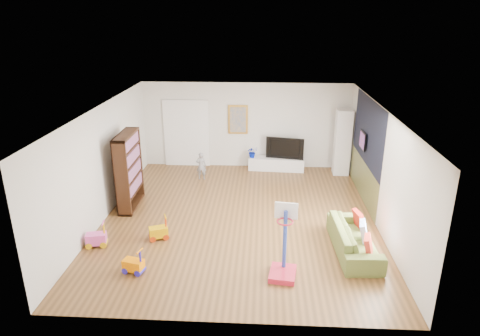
# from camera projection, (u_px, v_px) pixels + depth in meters

# --- Properties ---
(floor) EXTENTS (6.50, 7.50, 0.00)m
(floor) POSITION_uv_depth(u_px,v_px,m) (239.00, 218.00, 10.44)
(floor) COLOR brown
(floor) RESTS_ON ground
(ceiling) EXTENTS (6.50, 7.50, 0.00)m
(ceiling) POSITION_uv_depth(u_px,v_px,m) (239.00, 109.00, 9.51)
(ceiling) COLOR white
(ceiling) RESTS_ON ground
(wall_back) EXTENTS (6.50, 0.00, 2.70)m
(wall_back) POSITION_uv_depth(u_px,v_px,m) (246.00, 126.00, 13.49)
(wall_back) COLOR silver
(wall_back) RESTS_ON ground
(wall_front) EXTENTS (6.50, 0.00, 2.70)m
(wall_front) POSITION_uv_depth(u_px,v_px,m) (224.00, 250.00, 6.46)
(wall_front) COLOR silver
(wall_front) RESTS_ON ground
(wall_left) EXTENTS (0.00, 7.50, 2.70)m
(wall_left) POSITION_uv_depth(u_px,v_px,m) (103.00, 163.00, 10.15)
(wall_left) COLOR silver
(wall_left) RESTS_ON ground
(wall_right) EXTENTS (0.00, 7.50, 2.70)m
(wall_right) POSITION_uv_depth(u_px,v_px,m) (380.00, 169.00, 9.80)
(wall_right) COLOR silver
(wall_right) RESTS_ON ground
(navy_accent) EXTENTS (0.01, 3.20, 1.70)m
(navy_accent) POSITION_uv_depth(u_px,v_px,m) (368.00, 131.00, 10.94)
(navy_accent) COLOR black
(navy_accent) RESTS_ON wall_right
(olive_wainscot) EXTENTS (0.01, 3.20, 1.00)m
(olive_wainscot) POSITION_uv_depth(u_px,v_px,m) (363.00, 180.00, 11.41)
(olive_wainscot) COLOR brown
(olive_wainscot) RESTS_ON wall_right
(doorway) EXTENTS (1.45, 0.06, 2.10)m
(doorway) POSITION_uv_depth(u_px,v_px,m) (187.00, 134.00, 13.66)
(doorway) COLOR white
(doorway) RESTS_ON ground
(painting_back) EXTENTS (0.62, 0.06, 0.92)m
(painting_back) POSITION_uv_depth(u_px,v_px,m) (238.00, 120.00, 13.40)
(painting_back) COLOR gold
(painting_back) RESTS_ON wall_back
(artwork_right) EXTENTS (0.04, 0.56, 0.46)m
(artwork_right) POSITION_uv_depth(u_px,v_px,m) (363.00, 140.00, 11.24)
(artwork_right) COLOR #7F3F8C
(artwork_right) RESTS_ON wall_right
(media_console) EXTENTS (1.76, 0.54, 0.41)m
(media_console) POSITION_uv_depth(u_px,v_px,m) (276.00, 164.00, 13.53)
(media_console) COLOR silver
(media_console) RESTS_ON ground
(tall_cabinet) EXTENTS (0.48, 0.48, 2.01)m
(tall_cabinet) POSITION_uv_depth(u_px,v_px,m) (342.00, 142.00, 12.95)
(tall_cabinet) COLOR silver
(tall_cabinet) RESTS_ON ground
(bookshelf) EXTENTS (0.37, 1.33, 1.93)m
(bookshelf) POSITION_uv_depth(u_px,v_px,m) (129.00, 171.00, 10.77)
(bookshelf) COLOR black
(bookshelf) RESTS_ON ground
(sofa) EXTENTS (0.87, 2.03, 0.58)m
(sofa) POSITION_uv_depth(u_px,v_px,m) (354.00, 239.00, 8.90)
(sofa) COLOR #5D6B2E
(sofa) RESTS_ON ground
(basketball_hoop) EXTENTS (0.58, 0.67, 1.45)m
(basketball_hoop) POSITION_uv_depth(u_px,v_px,m) (284.00, 243.00, 7.89)
(basketball_hoop) COLOR #B81C33
(basketball_hoop) RESTS_ON ground
(ride_on_yellow) EXTENTS (0.46, 0.37, 0.53)m
(ride_on_yellow) POSITION_uv_depth(u_px,v_px,m) (158.00, 228.00, 9.38)
(ride_on_yellow) COLOR #D59D00
(ride_on_yellow) RESTS_ON ground
(ride_on_orange) EXTENTS (0.43, 0.33, 0.51)m
(ride_on_orange) POSITION_uv_depth(u_px,v_px,m) (133.00, 261.00, 8.17)
(ride_on_orange) COLOR #FF8300
(ride_on_orange) RESTS_ON ground
(ride_on_pink) EXTENTS (0.46, 0.34, 0.56)m
(ride_on_pink) POSITION_uv_depth(u_px,v_px,m) (96.00, 235.00, 9.09)
(ride_on_pink) COLOR #E951B2
(ride_on_pink) RESTS_ON ground
(child) EXTENTS (0.31, 0.20, 0.83)m
(child) POSITION_uv_depth(u_px,v_px,m) (201.00, 166.00, 12.71)
(child) COLOR gray
(child) RESTS_ON ground
(tv) EXTENTS (1.19, 0.38, 0.68)m
(tv) POSITION_uv_depth(u_px,v_px,m) (285.00, 147.00, 13.36)
(tv) COLOR black
(tv) RESTS_ON media_console
(vase_plant) EXTENTS (0.39, 0.36, 0.36)m
(vase_plant) POSITION_uv_depth(u_px,v_px,m) (252.00, 152.00, 13.43)
(vase_plant) COLOR #04179A
(vase_plant) RESTS_ON media_console
(pillow_left) EXTENTS (0.20, 0.39, 0.38)m
(pillow_left) POSITION_uv_depth(u_px,v_px,m) (368.00, 245.00, 8.31)
(pillow_left) COLOR red
(pillow_left) RESTS_ON sofa
(pillow_center) EXTENTS (0.19, 0.42, 0.40)m
(pillow_center) POSITION_uv_depth(u_px,v_px,m) (364.00, 231.00, 8.85)
(pillow_center) COLOR white
(pillow_center) RESTS_ON sofa
(pillow_right) EXTENTS (0.18, 0.39, 0.38)m
(pillow_right) POSITION_uv_depth(u_px,v_px,m) (359.00, 219.00, 9.36)
(pillow_right) COLOR #B21E14
(pillow_right) RESTS_ON sofa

